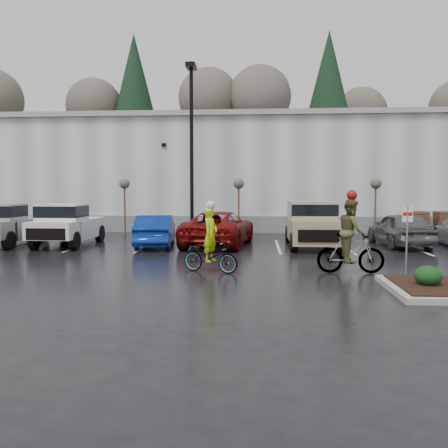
# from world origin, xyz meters

# --- Properties ---
(ground) EXTENTS (120.00, 120.00, 0.00)m
(ground) POSITION_xyz_m (0.00, 0.00, 0.00)
(ground) COLOR black
(ground) RESTS_ON ground
(warehouse) EXTENTS (60.50, 15.50, 7.20)m
(warehouse) POSITION_xyz_m (0.00, 21.99, 3.65)
(warehouse) COLOR #AFB1B4
(warehouse) RESTS_ON ground
(wooded_ridge) EXTENTS (80.00, 25.00, 6.00)m
(wooded_ridge) POSITION_xyz_m (0.00, 45.00, 3.00)
(wooded_ridge) COLOR #1D3817
(wooded_ridge) RESTS_ON ground
(lamppost) EXTENTS (0.50, 1.00, 9.22)m
(lamppost) POSITION_xyz_m (-4.00, 12.00, 5.69)
(lamppost) COLOR black
(lamppost) RESTS_ON ground
(sapling_west) EXTENTS (0.60, 0.60, 3.20)m
(sapling_west) POSITION_xyz_m (-8.00, 13.00, 2.73)
(sapling_west) COLOR #48291D
(sapling_west) RESTS_ON ground
(sapling_mid) EXTENTS (0.60, 0.60, 3.20)m
(sapling_mid) POSITION_xyz_m (-1.50, 13.00, 2.73)
(sapling_mid) COLOR #48291D
(sapling_mid) RESTS_ON ground
(sapling_east) EXTENTS (0.60, 0.60, 3.20)m
(sapling_east) POSITION_xyz_m (6.00, 13.00, 2.73)
(sapling_east) COLOR #48291D
(sapling_east) RESTS_ON ground
(pallet_stack_a) EXTENTS (1.20, 1.20, 1.35)m
(pallet_stack_a) POSITION_xyz_m (8.50, 14.00, 0.68)
(pallet_stack_a) COLOR #48291D
(pallet_stack_a) RESTS_ON ground
(pallet_stack_b) EXTENTS (1.20, 1.20, 1.35)m
(pallet_stack_b) POSITION_xyz_m (10.20, 14.00, 0.68)
(pallet_stack_b) COLOR #48291D
(pallet_stack_b) RESTS_ON ground
(shrub_a) EXTENTS (0.70, 0.70, 0.52)m
(shrub_a) POSITION_xyz_m (4.00, -1.00, 0.41)
(shrub_a) COLOR #133713
(shrub_a) RESTS_ON curb_island
(fire_lane_sign) EXTENTS (0.30, 0.05, 2.20)m
(fire_lane_sign) POSITION_xyz_m (3.80, 0.20, 1.41)
(fire_lane_sign) COLOR gray
(fire_lane_sign) RESTS_ON ground
(pickup_silver) EXTENTS (2.10, 5.20, 1.96)m
(pickup_silver) POSITION_xyz_m (-12.08, 7.96, 0.98)
(pickup_silver) COLOR #9A9CA1
(pickup_silver) RESTS_ON ground
(pickup_white) EXTENTS (2.10, 5.20, 1.96)m
(pickup_white) POSITION_xyz_m (-9.22, 8.09, 0.98)
(pickup_white) COLOR silver
(pickup_white) RESTS_ON ground
(car_blue) EXTENTS (2.01, 4.53, 1.44)m
(car_blue) POSITION_xyz_m (-5.09, 7.83, 0.72)
(car_blue) COLOR #0D2D95
(car_blue) RESTS_ON ground
(car_red) EXTENTS (3.38, 6.01, 1.59)m
(car_red) POSITION_xyz_m (-2.23, 8.36, 0.79)
(car_red) COLOR maroon
(car_red) RESTS_ON ground
(suv_tan) EXTENTS (2.20, 5.10, 2.06)m
(suv_tan) POSITION_xyz_m (2.04, 8.16, 1.03)
(suv_tan) COLOR tan
(suv_tan) RESTS_ON ground
(car_grey) EXTENTS (2.22, 4.74, 1.57)m
(car_grey) POSITION_xyz_m (6.07, 8.61, 0.79)
(car_grey) COLOR #5A5D5E
(car_grey) RESTS_ON ground
(cyclist_hivis) EXTENTS (1.98, 1.28, 2.27)m
(cyclist_hivis) POSITION_xyz_m (-1.91, 1.38, 0.71)
(cyclist_hivis) COLOR #3F3F44
(cyclist_hivis) RESTS_ON ground
(cyclist_olive) EXTENTS (2.02, 0.97, 2.62)m
(cyclist_olive) POSITION_xyz_m (2.49, 1.50, 0.94)
(cyclist_olive) COLOR #3F3F44
(cyclist_olive) RESTS_ON ground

